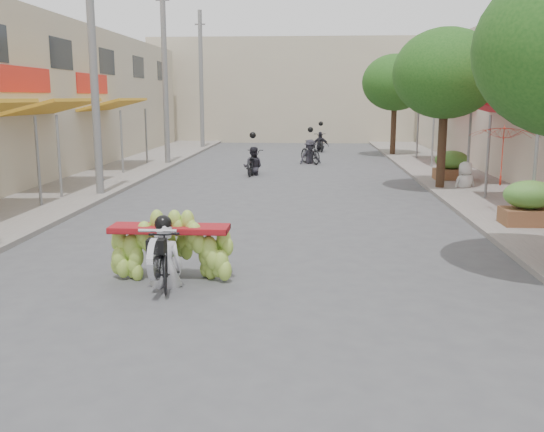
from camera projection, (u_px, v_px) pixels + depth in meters
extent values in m
plane|color=#4E4E52|center=(207.00, 376.00, 6.74)|extent=(120.00, 120.00, 0.00)
cube|color=gray|center=(86.00, 181.00, 21.85)|extent=(4.00, 60.00, 0.12)
cube|color=gray|center=(480.00, 185.00, 20.97)|extent=(4.00, 60.00, 0.12)
cylinder|color=slate|center=(38.00, 163.00, 16.48)|extent=(0.08, 0.08, 2.55)
cube|color=gold|center=(54.00, 107.00, 19.38)|extent=(1.77, 4.00, 0.53)
cylinder|color=slate|center=(59.00, 158.00, 17.85)|extent=(0.08, 0.08, 2.55)
cylinder|color=slate|center=(101.00, 148.00, 21.38)|extent=(0.08, 0.08, 2.55)
cube|color=red|center=(25.00, 80.00, 19.28)|extent=(0.10, 3.50, 0.80)
cube|color=gold|center=(114.00, 104.00, 25.26)|extent=(1.77, 4.00, 0.53)
cylinder|color=slate|center=(122.00, 143.00, 23.73)|extent=(0.08, 0.08, 2.55)
cylinder|color=slate|center=(146.00, 137.00, 27.26)|extent=(0.08, 0.08, 2.55)
cube|color=red|center=(92.00, 84.00, 25.15)|extent=(0.10, 3.50, 0.80)
cube|color=#1E2328|center=(61.00, 54.00, 22.02)|extent=(0.08, 2.00, 1.10)
cube|color=#1E2328|center=(106.00, 62.00, 26.92)|extent=(0.08, 2.00, 1.10)
cube|color=#1E2328|center=(138.00, 67.00, 31.81)|extent=(0.08, 2.00, 1.10)
cube|color=#1E2328|center=(161.00, 71.00, 36.71)|extent=(0.08, 2.00, 1.10)
cylinder|color=slate|center=(534.00, 175.00, 14.02)|extent=(0.08, 0.08, 2.55)
cylinder|color=slate|center=(488.00, 159.00, 17.74)|extent=(0.08, 0.08, 2.55)
cube|color=red|center=(481.00, 106.00, 21.42)|extent=(1.77, 4.20, 0.53)
cylinder|color=slate|center=(469.00, 152.00, 19.90)|extent=(0.08, 0.08, 2.55)
cylinder|color=slate|center=(444.00, 143.00, 23.62)|extent=(0.08, 0.08, 2.55)
cube|color=red|center=(445.00, 104.00, 27.30)|extent=(1.77, 4.20, 0.53)
cylinder|color=slate|center=(433.00, 140.00, 25.77)|extent=(0.08, 0.08, 2.55)
cylinder|color=slate|center=(418.00, 134.00, 29.49)|extent=(0.08, 0.08, 2.55)
cube|color=#BDB095|center=(296.00, 91.00, 43.27)|extent=(20.00, 6.00, 7.00)
cylinder|color=slate|center=(93.00, 65.00, 18.06)|extent=(0.24, 0.24, 8.00)
cylinder|color=slate|center=(165.00, 75.00, 26.87)|extent=(0.24, 0.24, 8.00)
cube|color=slate|center=(162.00, 0.00, 26.25)|extent=(0.60, 0.08, 0.08)
cylinder|color=slate|center=(201.00, 81.00, 35.68)|extent=(0.24, 0.24, 8.00)
cube|color=slate|center=(200.00, 24.00, 35.06)|extent=(0.60, 0.08, 0.08)
cylinder|color=#3A2719|center=(442.00, 142.00, 19.79)|extent=(0.28, 0.28, 3.20)
ellipsoid|color=#255619|center=(446.00, 73.00, 19.37)|extent=(3.40, 3.40, 2.90)
cylinder|color=#3A2719|center=(394.00, 126.00, 31.55)|extent=(0.28, 0.28, 3.20)
ellipsoid|color=#255619|center=(395.00, 82.00, 31.12)|extent=(3.40, 3.40, 2.90)
cube|color=brown|center=(528.00, 214.00, 14.11)|extent=(1.20, 0.80, 0.50)
ellipsoid|color=#508D35|center=(530.00, 190.00, 13.99)|extent=(1.20, 0.88, 0.66)
cube|color=brown|center=(451.00, 172.00, 21.94)|extent=(1.20, 0.80, 0.50)
ellipsoid|color=#508D35|center=(452.00, 156.00, 21.83)|extent=(1.20, 0.88, 0.66)
imported|color=black|center=(166.00, 255.00, 9.89)|extent=(0.85, 1.80, 1.02)
cylinder|color=silver|center=(155.00, 259.00, 9.24)|extent=(0.10, 0.66, 0.66)
cube|color=black|center=(156.00, 246.00, 9.30)|extent=(0.28, 0.22, 0.22)
cylinder|color=silver|center=(158.00, 231.00, 9.36)|extent=(0.60, 0.05, 0.05)
cube|color=maroon|center=(170.00, 229.00, 10.17)|extent=(1.99, 0.55, 0.10)
imported|color=silver|center=(164.00, 221.00, 9.74)|extent=(0.56, 0.42, 1.57)
sphere|color=black|center=(162.00, 175.00, 9.56)|extent=(0.28, 0.28, 0.28)
imported|color=#AB2516|center=(505.00, 124.00, 15.19)|extent=(1.74, 1.74, 1.55)
imported|color=white|center=(466.00, 162.00, 19.98)|extent=(0.94, 0.73, 1.68)
imported|color=black|center=(253.00, 163.00, 24.05)|extent=(0.85, 1.79, 0.97)
imported|color=#2B2932|center=(253.00, 147.00, 23.92)|extent=(0.84, 0.58, 1.65)
sphere|color=black|center=(253.00, 135.00, 23.84)|extent=(0.26, 0.26, 0.26)
imported|color=black|center=(310.00, 152.00, 28.10)|extent=(1.33, 1.86, 1.08)
imported|color=#2B2932|center=(310.00, 140.00, 27.99)|extent=(1.19, 0.99, 1.65)
sphere|color=black|center=(310.00, 130.00, 27.90)|extent=(0.26, 0.26, 0.26)
imported|color=black|center=(320.00, 143.00, 34.44)|extent=(0.79, 1.82, 1.00)
imported|color=#2B2932|center=(321.00, 132.00, 34.32)|extent=(1.00, 0.62, 1.65)
sphere|color=black|center=(321.00, 124.00, 34.23)|extent=(0.26, 0.26, 0.26)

